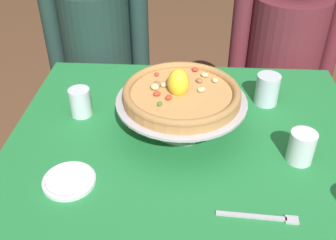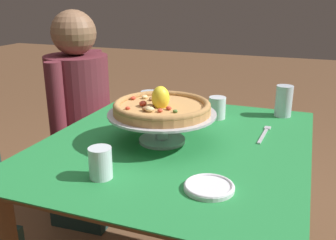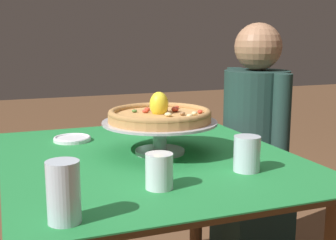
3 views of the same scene
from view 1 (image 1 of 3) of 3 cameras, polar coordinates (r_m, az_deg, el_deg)
dining_table at (r=1.28m, az=2.83°, el=-6.78°), size 1.10×0.95×0.75m
pizza_stand at (r=1.20m, az=2.15°, el=1.77°), size 0.39×0.39×0.11m
pizza at (r=1.17m, az=2.16°, el=3.91°), size 0.35×0.35×0.10m
water_glass_back_right at (r=1.39m, az=14.26°, el=4.04°), size 0.08×0.08×0.11m
water_glass_side_left at (r=1.32m, az=-12.30°, el=2.34°), size 0.07×0.07×0.10m
water_glass_side_right at (r=1.17m, az=18.86°, el=-3.91°), size 0.07×0.07×0.10m
side_plate at (r=1.09m, az=-13.84°, el=-8.44°), size 0.14×0.14×0.02m
dinner_fork at (r=1.01m, az=13.67°, el=-13.47°), size 0.20×0.03×0.01m
diner_left at (r=1.92m, az=-9.48°, el=6.18°), size 0.47×0.33×1.20m
diner_right at (r=1.94m, az=15.79°, el=5.84°), size 0.49×0.34×1.19m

